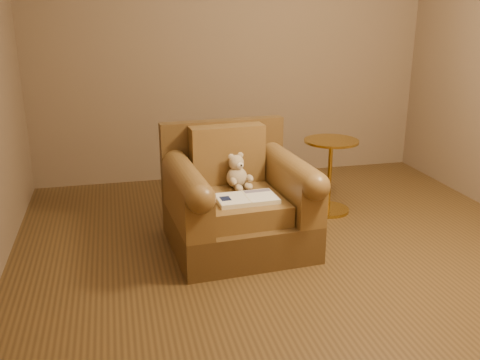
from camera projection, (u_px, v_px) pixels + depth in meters
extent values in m
plane|color=#533A1C|center=(294.00, 256.00, 3.85)|extent=(4.00, 4.00, 0.00)
cube|color=#766049|center=(232.00, 44.00, 5.27)|extent=(4.00, 0.02, 2.70)
cube|color=#53391B|center=(238.00, 229.00, 3.97)|extent=(1.04, 0.99, 0.27)
cube|color=#53391B|center=(223.00, 158.00, 4.21)|extent=(0.98, 0.16, 0.61)
cube|color=brown|center=(240.00, 205.00, 3.86)|extent=(0.61, 0.72, 0.15)
cube|color=brown|center=(227.00, 154.00, 4.07)|extent=(0.58, 0.19, 0.44)
cube|color=brown|center=(187.00, 200.00, 3.72)|extent=(0.25, 0.84, 0.31)
cube|color=brown|center=(291.00, 189.00, 3.94)|extent=(0.25, 0.84, 0.31)
cylinder|color=brown|center=(186.00, 179.00, 3.67)|extent=(0.25, 0.84, 0.20)
cylinder|color=brown|center=(291.00, 169.00, 3.89)|extent=(0.25, 0.84, 0.20)
ellipsoid|color=tan|center=(237.00, 178.00, 3.99)|extent=(0.16, 0.14, 0.16)
sphere|color=tan|center=(236.00, 162.00, 3.96)|extent=(0.11, 0.11, 0.11)
ellipsoid|color=tan|center=(231.00, 157.00, 3.93)|extent=(0.05, 0.03, 0.05)
ellipsoid|color=tan|center=(240.00, 155.00, 3.97)|extent=(0.05, 0.03, 0.05)
ellipsoid|color=beige|center=(240.00, 166.00, 3.92)|extent=(0.05, 0.04, 0.05)
sphere|color=black|center=(241.00, 165.00, 3.90)|extent=(0.02, 0.02, 0.02)
ellipsoid|color=tan|center=(233.00, 181.00, 3.90)|extent=(0.05, 0.10, 0.05)
ellipsoid|color=tan|center=(250.00, 178.00, 3.97)|extent=(0.05, 0.10, 0.05)
ellipsoid|color=tan|center=(239.00, 188.00, 3.91)|extent=(0.06, 0.10, 0.05)
ellipsoid|color=tan|center=(248.00, 186.00, 3.95)|extent=(0.06, 0.10, 0.05)
cube|color=beige|center=(247.00, 199.00, 3.72)|extent=(0.43, 0.27, 0.03)
cube|color=white|center=(232.00, 198.00, 3.69)|extent=(0.22, 0.26, 0.00)
cube|color=white|center=(261.00, 195.00, 3.75)|extent=(0.22, 0.26, 0.00)
cube|color=beige|center=(247.00, 197.00, 3.72)|extent=(0.02, 0.25, 0.00)
cube|color=#0F1638|center=(225.00, 199.00, 3.68)|extent=(0.07, 0.09, 0.00)
cube|color=slate|center=(257.00, 191.00, 3.83)|extent=(0.19, 0.06, 0.00)
cylinder|color=#B99132|center=(328.00, 210.00, 4.68)|extent=(0.37, 0.37, 0.03)
cylinder|color=#B99132|center=(329.00, 176.00, 4.58)|extent=(0.04, 0.04, 0.60)
cylinder|color=#B99132|center=(331.00, 141.00, 4.49)|extent=(0.46, 0.46, 0.02)
cylinder|color=#B99132|center=(331.00, 143.00, 4.49)|extent=(0.04, 0.04, 0.02)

